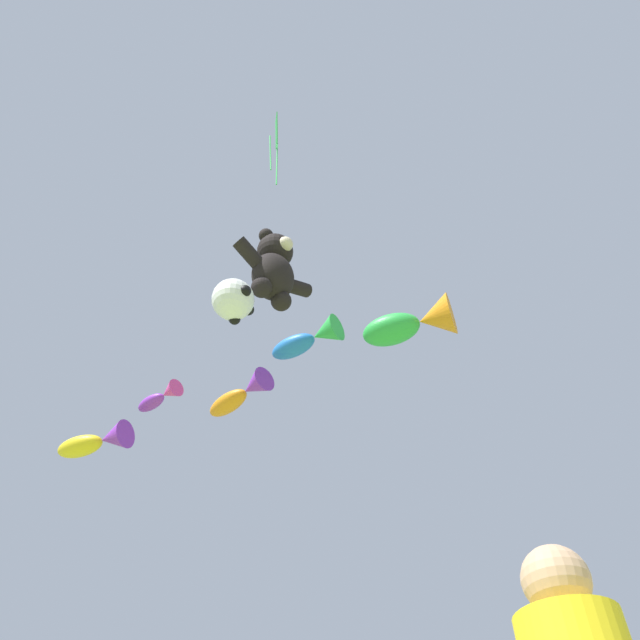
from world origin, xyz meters
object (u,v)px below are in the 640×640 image
(teddy_bear_kite, at_px, (274,268))
(fish_kite_violet, at_px, (160,397))
(fish_kite_tangerine, at_px, (241,394))
(fish_kite_goldfin, at_px, (97,442))
(soccer_ball_kite, at_px, (233,300))
(diamond_kite, at_px, (276,137))
(fish_kite_emerald, at_px, (413,324))
(fish_kite_cobalt, at_px, (309,339))

(teddy_bear_kite, distance_m, fish_kite_violet, 6.13)
(fish_kite_tangerine, xyz_separation_m, fish_kite_violet, (-1.09, 2.36, 0.67))
(teddy_bear_kite, distance_m, fish_kite_tangerine, 4.22)
(fish_kite_violet, relative_size, fish_kite_goldfin, 0.66)
(soccer_ball_kite, relative_size, diamond_kite, 0.31)
(teddy_bear_kite, xyz_separation_m, fish_kite_emerald, (3.71, -0.90, 0.24))
(soccer_ball_kite, relative_size, fish_kite_violet, 0.57)
(fish_kite_cobalt, bearing_deg, diamond_kite, -145.92)
(soccer_ball_kite, relative_size, fish_kite_emerald, 0.38)
(fish_kite_cobalt, bearing_deg, fish_kite_violet, 107.76)
(fish_kite_emerald, distance_m, diamond_kite, 5.78)
(soccer_ball_kite, height_order, diamond_kite, diamond_kite)
(fish_kite_emerald, xyz_separation_m, fish_kite_violet, (-2.72, 6.93, 0.22))
(fish_kite_tangerine, xyz_separation_m, diamond_kite, (-2.96, -4.45, 3.96))
(soccer_ball_kite, relative_size, fish_kite_goldfin, 0.38)
(fish_kite_cobalt, bearing_deg, fish_kite_goldfin, 106.82)
(teddy_bear_kite, height_order, fish_kite_cobalt, teddy_bear_kite)
(teddy_bear_kite, relative_size, soccer_ball_kite, 2.38)
(fish_kite_cobalt, xyz_separation_m, fish_kite_goldfin, (-2.03, 6.70, -0.75))
(teddy_bear_kite, relative_size, fish_kite_violet, 1.35)
(fish_kite_violet, xyz_separation_m, diamond_kite, (-1.87, -6.81, 3.29))
(teddy_bear_kite, bearing_deg, fish_kite_goldfin, 87.03)
(diamond_kite, bearing_deg, fish_kite_cobalt, 34.08)
(fish_kite_emerald, height_order, fish_kite_tangerine, fish_kite_emerald)
(fish_kite_tangerine, bearing_deg, fish_kite_violet, 114.75)
(teddy_bear_kite, relative_size, diamond_kite, 0.74)
(teddy_bear_kite, xyz_separation_m, fish_kite_cobalt, (2.45, 1.47, 0.52))
(fish_kite_cobalt, xyz_separation_m, fish_kite_violet, (-1.46, 4.55, -0.06))
(teddy_bear_kite, height_order, soccer_ball_kite, teddy_bear_kite)
(teddy_bear_kite, xyz_separation_m, soccer_ball_kite, (-0.87, 0.06, -1.66))
(fish_kite_goldfin, bearing_deg, fish_kite_emerald, -70.10)
(fish_kite_goldfin, height_order, diamond_kite, diamond_kite)
(fish_kite_goldfin, bearing_deg, diamond_kite, -98.29)
(diamond_kite, bearing_deg, fish_kite_emerald, -1.53)
(fish_kite_violet, bearing_deg, fish_kite_goldfin, 104.80)
(teddy_bear_kite, bearing_deg, diamond_kite, -138.53)
(fish_kite_cobalt, distance_m, fish_kite_violet, 4.78)
(fish_kite_tangerine, relative_size, fish_kite_violet, 1.33)
(fish_kite_cobalt, height_order, fish_kite_tangerine, fish_kite_cobalt)
(teddy_bear_kite, relative_size, fish_kite_cobalt, 1.05)
(fish_kite_emerald, bearing_deg, fish_kite_cobalt, 117.94)
(soccer_ball_kite, distance_m, fish_kite_goldfin, 8.34)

